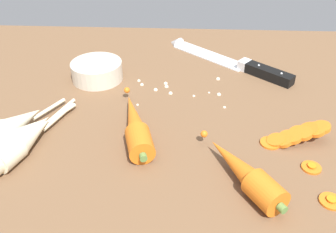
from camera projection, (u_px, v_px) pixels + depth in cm
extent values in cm
cube|color=brown|center=(169.00, 126.00, 69.79)|extent=(120.00, 90.00, 4.00)
cube|color=silver|center=(210.00, 55.00, 90.26)|extent=(18.06, 16.34, 0.50)
cone|color=silver|center=(176.00, 43.00, 96.58)|extent=(4.85, 4.96, 3.96)
cube|color=silver|center=(244.00, 65.00, 84.12)|extent=(3.43, 3.53, 2.20)
cube|color=black|center=(269.00, 74.00, 80.45)|extent=(10.18, 9.27, 2.20)
sphere|color=silver|center=(259.00, 65.00, 81.41)|extent=(0.50, 0.50, 0.50)
sphere|color=silver|center=(281.00, 74.00, 78.24)|extent=(0.50, 0.50, 0.50)
cylinder|color=orange|center=(140.00, 143.00, 58.97)|extent=(5.62, 6.91, 4.20)
cone|color=orange|center=(134.00, 118.00, 64.78)|extent=(7.61, 14.99, 3.99)
sphere|color=orange|center=(127.00, 90.00, 72.69)|extent=(1.20, 1.20, 1.20)
cylinder|color=#5B7F3D|center=(143.00, 157.00, 56.06)|extent=(1.42, 1.28, 1.20)
cylinder|color=orange|center=(265.00, 192.00, 50.07)|extent=(6.37, 6.73, 4.20)
cone|color=orange|center=(236.00, 165.00, 54.65)|extent=(10.13, 12.92, 3.99)
sphere|color=orange|center=(204.00, 134.00, 60.88)|extent=(1.20, 1.20, 1.20)
cylinder|color=#5B7F3D|center=(282.00, 208.00, 47.73)|extent=(1.55, 1.48, 1.20)
cylinder|color=beige|center=(1.00, 157.00, 56.31)|extent=(5.47, 6.15, 4.00)
cone|color=beige|center=(32.00, 131.00, 61.72)|extent=(6.59, 9.84, 3.80)
cylinder|color=beige|center=(59.00, 113.00, 67.78)|extent=(3.91, 9.51, 0.70)
cone|color=beige|center=(29.00, 130.00, 61.99)|extent=(7.19, 8.93, 3.80)
cylinder|color=beige|center=(58.00, 116.00, 67.06)|extent=(4.78, 8.04, 0.70)
cone|color=beige|center=(24.00, 119.00, 64.60)|extent=(6.78, 8.05, 3.80)
cylinder|color=beige|center=(50.00, 108.00, 69.07)|extent=(4.36, 7.04, 0.70)
cylinder|color=beige|center=(8.00, 155.00, 56.68)|extent=(5.29, 5.61, 4.00)
cone|color=beige|center=(34.00, 132.00, 61.45)|extent=(6.29, 8.85, 3.80)
cylinder|color=beige|center=(59.00, 117.00, 66.85)|extent=(3.60, 8.42, 0.70)
cylinder|color=orange|center=(270.00, 142.00, 61.89)|extent=(3.43, 3.43, 0.70)
cylinder|color=orange|center=(276.00, 140.00, 61.89)|extent=(3.22, 3.13, 1.81)
cylinder|color=orange|center=(283.00, 140.00, 61.52)|extent=(3.25, 3.16, 2.00)
cylinder|color=orange|center=(288.00, 137.00, 61.75)|extent=(3.42, 3.34, 1.67)
cylinder|color=orange|center=(293.00, 137.00, 61.52)|extent=(3.30, 3.22, 1.90)
cylinder|color=orange|center=(299.00, 133.00, 61.92)|extent=(3.54, 3.46, 1.78)
cylinder|color=orange|center=(303.00, 133.00, 61.47)|extent=(3.21, 3.12, 1.81)
cylinder|color=orange|center=(309.00, 130.00, 61.87)|extent=(3.32, 3.25, 2.18)
cylinder|color=orange|center=(316.00, 130.00, 61.55)|extent=(3.51, 3.43, 1.93)
cylinder|color=orange|center=(321.00, 127.00, 61.66)|extent=(3.15, 3.07, 1.59)
cylinder|color=orange|center=(331.00, 200.00, 51.17)|extent=(3.28, 3.28, 0.70)
cylinder|color=orange|center=(332.00, 199.00, 51.02)|extent=(1.38, 1.38, 0.16)
cylinder|color=orange|center=(312.00, 167.00, 56.86)|extent=(3.06, 3.06, 0.70)
cylinder|color=orange|center=(312.00, 165.00, 56.70)|extent=(1.29, 1.29, 0.16)
cylinder|color=beige|center=(97.00, 71.00, 79.71)|extent=(11.00, 11.00, 4.00)
cylinder|color=#ABA392|center=(97.00, 69.00, 79.43)|extent=(8.80, 8.80, 2.80)
sphere|color=beige|center=(194.00, 95.00, 74.66)|extent=(0.57, 0.57, 0.57)
sphere|color=beige|center=(168.00, 92.00, 75.44)|extent=(0.85, 0.85, 0.85)
sphere|color=beige|center=(218.00, 78.00, 80.43)|extent=(0.90, 0.90, 0.90)
sphere|color=beige|center=(142.00, 83.00, 78.40)|extent=(0.78, 0.78, 0.78)
sphere|color=beige|center=(138.00, 104.00, 71.94)|extent=(0.50, 0.50, 0.50)
sphere|color=beige|center=(166.00, 85.00, 77.70)|extent=(0.87, 0.87, 0.87)
sphere|color=beige|center=(139.00, 80.00, 79.85)|extent=(0.73, 0.73, 0.73)
sphere|color=beige|center=(166.00, 82.00, 78.81)|extent=(0.86, 0.86, 0.86)
sphere|color=beige|center=(219.00, 93.00, 75.03)|extent=(0.87, 0.87, 0.87)
sphere|color=beige|center=(209.00, 92.00, 75.79)|extent=(0.47, 0.47, 0.47)
sphere|color=beige|center=(225.00, 106.00, 71.18)|extent=(0.58, 0.58, 0.58)
sphere|color=beige|center=(156.00, 88.00, 76.59)|extent=(0.88, 0.88, 0.88)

